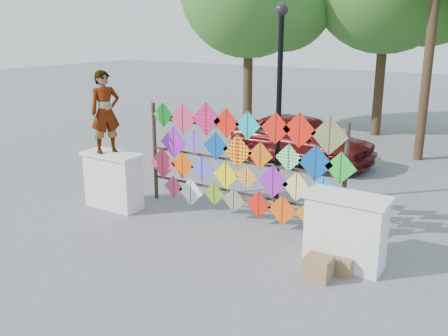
{
  "coord_description": "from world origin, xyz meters",
  "views": [
    {
      "loc": [
        5.17,
        -7.91,
        3.96
      ],
      "look_at": [
        -0.25,
        0.6,
        1.11
      ],
      "focal_mm": 40.0,
      "sensor_mm": 36.0,
      "label": 1
    }
  ],
  "objects": [
    {
      "name": "cardboard_box_far",
      "position": [
        2.79,
        -0.5,
        0.14
      ],
      "size": [
        0.34,
        0.32,
        0.29
      ],
      "primitive_type": "cube",
      "color": "olive",
      "rests_on": "ground"
    },
    {
      "name": "parapet_right",
      "position": [
        2.7,
        -0.2,
        0.65
      ],
      "size": [
        1.4,
        0.65,
        1.28
      ],
      "color": "white",
      "rests_on": "ground"
    },
    {
      "name": "cardboard_box_near",
      "position": [
        2.51,
        -0.88,
        0.19
      ],
      "size": [
        0.43,
        0.38,
        0.38
      ],
      "primitive_type": "cube",
      "color": "olive",
      "rests_on": "ground"
    },
    {
      "name": "parapet_left",
      "position": [
        -2.7,
        -0.2,
        0.65
      ],
      "size": [
        1.4,
        0.65,
        1.28
      ],
      "color": "white",
      "rests_on": "ground"
    },
    {
      "name": "sedan",
      "position": [
        -0.71,
        5.63,
        0.75
      ],
      "size": [
        4.54,
        2.12,
        1.5
      ],
      "primitive_type": "imported",
      "rotation": [
        0.0,
        0.0,
        1.49
      ],
      "color": "#550E10",
      "rests_on": "ground"
    },
    {
      "name": "lamppost",
      "position": [
        0.3,
        2.0,
        2.69
      ],
      "size": [
        0.28,
        0.28,
        4.46
      ],
      "color": "black",
      "rests_on": "ground"
    },
    {
      "name": "vendor_woman",
      "position": [
        -2.81,
        -0.2,
        2.18
      ],
      "size": [
        0.68,
        0.78,
        1.8
      ],
      "primitive_type": "imported",
      "rotation": [
        0.0,
        0.0,
        1.11
      ],
      "color": "#99999E",
      "rests_on": "parapet_left"
    },
    {
      "name": "ground",
      "position": [
        0.0,
        0.0,
        0.0
      ],
      "size": [
        80.0,
        80.0,
        0.0
      ],
      "primitive_type": "plane",
      "color": "gray",
      "rests_on": "ground"
    },
    {
      "name": "kite_rack",
      "position": [
        0.09,
        0.73,
        1.25
      ],
      "size": [
        4.9,
        0.24,
        2.45
      ],
      "color": "#32251B",
      "rests_on": "ground"
    }
  ]
}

